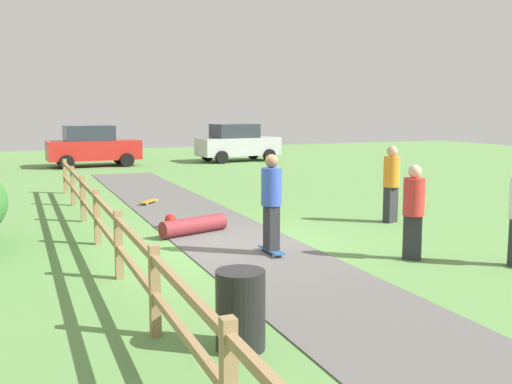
# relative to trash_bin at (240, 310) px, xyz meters

# --- Properties ---
(ground_plane) EXTENTS (60.00, 60.00, 0.00)m
(ground_plane) POSITION_rel_trash_bin_xyz_m (1.80, 4.59, -0.45)
(ground_plane) COLOR #60934C
(asphalt_path) EXTENTS (2.40, 28.00, 0.02)m
(asphalt_path) POSITION_rel_trash_bin_xyz_m (1.80, 4.59, -0.44)
(asphalt_path) COLOR #605E5B
(asphalt_path) RESTS_ON ground_plane
(wooden_fence) EXTENTS (0.12, 18.12, 1.10)m
(wooden_fence) POSITION_rel_trash_bin_xyz_m (-0.80, 4.59, 0.22)
(wooden_fence) COLOR #997A51
(wooden_fence) RESTS_ON ground_plane
(trash_bin) EXTENTS (0.56, 0.56, 0.90)m
(trash_bin) POSITION_rel_trash_bin_xyz_m (0.00, 0.00, 0.00)
(trash_bin) COLOR black
(trash_bin) RESTS_ON ground_plane
(skater_riding) EXTENTS (0.38, 0.80, 1.84)m
(skater_riding) POSITION_rel_trash_bin_xyz_m (2.06, 3.79, 0.60)
(skater_riding) COLOR #265999
(skater_riding) RESTS_ON asphalt_path
(skater_fallen) EXTENTS (1.59, 1.41, 0.36)m
(skater_fallen) POSITION_rel_trash_bin_xyz_m (1.20, 6.08, -0.25)
(skater_fallen) COLOR maroon
(skater_fallen) RESTS_ON asphalt_path
(skateboard_loose) EXTENTS (0.66, 0.75, 0.08)m
(skateboard_loose) POSITION_rel_trash_bin_xyz_m (1.20, 10.40, -0.36)
(skateboard_loose) COLOR #BF8C19
(skateboard_loose) RESTS_ON asphalt_path
(bystander_red) EXTENTS (0.54, 0.54, 1.71)m
(bystander_red) POSITION_rel_trash_bin_xyz_m (4.25, 2.52, 0.49)
(bystander_red) COLOR #2D2D33
(bystander_red) RESTS_ON ground_plane
(bystander_orange) EXTENTS (0.48, 0.48, 1.82)m
(bystander_orange) POSITION_rel_trash_bin_xyz_m (5.94, 5.58, 0.56)
(bystander_orange) COLOR #2D2D33
(bystander_orange) RESTS_ON ground_plane
(parked_car_red) EXTENTS (4.27, 2.14, 1.92)m
(parked_car_red) POSITION_rel_trash_bin_xyz_m (1.13, 22.40, 0.51)
(parked_car_red) COLOR red
(parked_car_red) RESTS_ON ground_plane
(parked_car_silver) EXTENTS (4.35, 2.34, 1.92)m
(parked_car_silver) POSITION_rel_trash_bin_xyz_m (8.37, 22.40, 0.51)
(parked_car_silver) COLOR #B7B7BC
(parked_car_silver) RESTS_ON ground_plane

